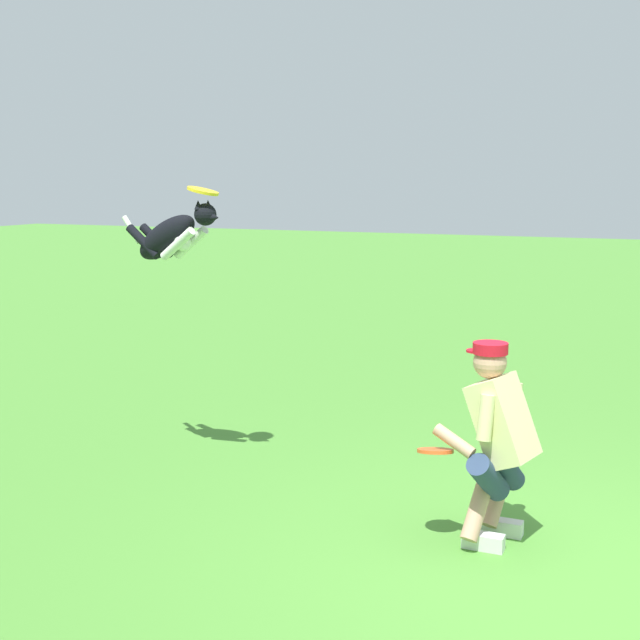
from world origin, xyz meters
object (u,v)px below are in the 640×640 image
at_px(dog, 172,236).
at_px(frisbee_flying, 203,191).
at_px(person, 497,437).
at_px(frisbee_held, 435,451).

relative_size(dog, frisbee_flying, 4.27).
distance_m(person, dog, 2.99).
xyz_separation_m(person, frisbee_held, (0.35, 0.16, -0.09)).
xyz_separation_m(dog, frisbee_flying, (-0.34, 0.07, 0.35)).
distance_m(person, frisbee_held, 0.40).
distance_m(frisbee_flying, frisbee_held, 2.65).
height_order(dog, frisbee_held, dog).
xyz_separation_m(frisbee_flying, frisbee_held, (-2.02, 0.61, -1.60)).
relative_size(person, dog, 1.25).
relative_size(frisbee_flying, frisbee_held, 1.05).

